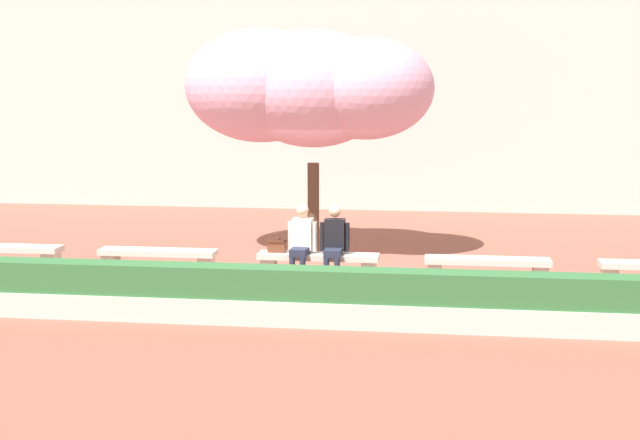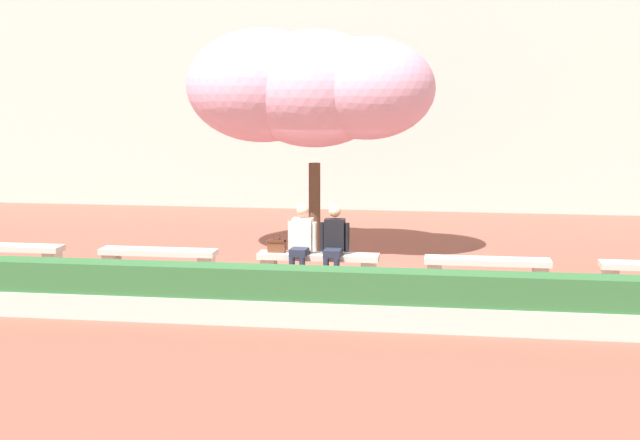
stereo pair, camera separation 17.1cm
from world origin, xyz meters
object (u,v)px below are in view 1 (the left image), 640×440
at_px(stone_bench_center, 318,261).
at_px(stone_bench_near_east, 487,266).
at_px(cherry_tree_main, 306,88).
at_px(person_seated_right, 334,240).
at_px(person_seated_left, 301,239).
at_px(handbag, 277,245).
at_px(stone_bench_near_west, 158,257).
at_px(stone_bench_west_end, 5,253).

bearing_deg(stone_bench_center, stone_bench_near_east, 0.00).
bearing_deg(cherry_tree_main, person_seated_right, -69.70).
height_order(person_seated_left, handbag, person_seated_left).
bearing_deg(stone_bench_near_west, person_seated_left, -1.19).
xyz_separation_m(stone_bench_west_end, person_seated_left, (5.41, -0.05, 0.39)).
height_order(stone_bench_west_end, person_seated_right, person_seated_right).
relative_size(stone_bench_near_east, person_seated_right, 1.61).
bearing_deg(person_seated_right, stone_bench_near_east, 1.19).
xyz_separation_m(stone_bench_near_east, cherry_tree_main, (-3.38, 2.14, 2.94)).
xyz_separation_m(stone_bench_near_west, person_seated_right, (3.13, -0.05, 0.39)).
bearing_deg(cherry_tree_main, stone_bench_center, -76.02).
height_order(stone_bench_near_west, person_seated_right, person_seated_right).
xyz_separation_m(stone_bench_center, person_seated_left, (-0.28, -0.05, 0.39)).
height_order(stone_bench_near_west, stone_bench_center, same).
bearing_deg(stone_bench_center, cherry_tree_main, 103.98).
bearing_deg(stone_bench_near_east, stone_bench_center, 180.00).
xyz_separation_m(stone_bench_center, person_seated_right, (0.28, -0.05, 0.39)).
distance_m(stone_bench_center, person_seated_right, 0.48).
bearing_deg(stone_bench_near_west, handbag, 0.24).
xyz_separation_m(stone_bench_west_end, stone_bench_near_east, (8.55, 0.00, 0.00)).
xyz_separation_m(stone_bench_near_east, person_seated_right, (-2.57, -0.05, 0.39)).
relative_size(stone_bench_center, stone_bench_near_east, 1.00).
xyz_separation_m(stone_bench_west_end, stone_bench_center, (5.70, 0.00, 0.00)).
bearing_deg(stone_bench_center, handbag, 179.31).
distance_m(stone_bench_near_west, person_seated_left, 2.59).
bearing_deg(stone_bench_near_west, person_seated_right, -0.98).
xyz_separation_m(stone_bench_center, stone_bench_near_east, (2.85, 0.00, 0.00)).
distance_m(person_seated_left, person_seated_right, 0.56).
bearing_deg(handbag, stone_bench_west_end, -179.90).
distance_m(stone_bench_west_end, handbag, 4.98).
relative_size(handbag, cherry_tree_main, 0.07).
bearing_deg(person_seated_left, stone_bench_near_west, 178.81).
relative_size(stone_bench_west_end, handbag, 6.13).
bearing_deg(stone_bench_near_west, stone_bench_center, 0.00).
relative_size(person_seated_left, person_seated_right, 1.00).
distance_m(stone_bench_center, person_seated_left, 0.48).
relative_size(stone_bench_near_east, person_seated_left, 1.61).
height_order(stone_bench_west_end, cherry_tree_main, cherry_tree_main).
distance_m(stone_bench_near_west, stone_bench_near_east, 5.70).
distance_m(stone_bench_center, cherry_tree_main, 3.67).
bearing_deg(stone_bench_west_end, person_seated_right, -0.51).
distance_m(handbag, cherry_tree_main, 3.42).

